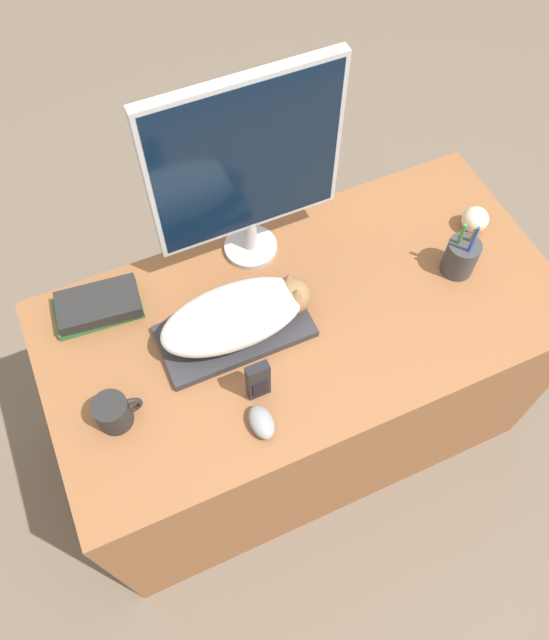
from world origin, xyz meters
TOP-DOWN VIEW (x-y plane):
  - ground_plane at (0.00, 0.00)m, footprint 12.00×12.00m
  - desk at (0.00, 0.34)m, footprint 1.36×0.68m
  - keyboard at (-0.19, 0.36)m, footprint 0.38×0.19m
  - cat at (-0.17, 0.36)m, footprint 0.39×0.17m
  - monitor at (-0.04, 0.59)m, footprint 0.48×0.14m
  - computer_mouse at (-0.22, 0.11)m, footprint 0.05×0.09m
  - coffee_mug at (-0.52, 0.26)m, footprint 0.11×0.08m
  - pen_cup at (0.44, 0.31)m, footprint 0.09×0.09m
  - baseball at (0.55, 0.41)m, footprint 0.07×0.07m
  - phone at (-0.20, 0.19)m, footprint 0.05×0.03m
  - book_stack at (-0.48, 0.57)m, footprint 0.23×0.14m

SIDE VIEW (x-z plane):
  - ground_plane at x=0.00m, z-range 0.00..0.00m
  - desk at x=0.00m, z-range 0.00..0.73m
  - keyboard at x=-0.19m, z-range 0.73..0.75m
  - computer_mouse at x=-0.22m, z-range 0.73..0.77m
  - book_stack at x=-0.48m, z-range 0.73..0.78m
  - baseball at x=0.55m, z-range 0.73..0.80m
  - coffee_mug at x=-0.52m, z-range 0.73..0.81m
  - pen_cup at x=0.44m, z-range 0.68..0.88m
  - phone at x=-0.20m, z-range 0.72..0.86m
  - cat at x=-0.17m, z-range 0.75..0.87m
  - monitor at x=-0.04m, z-range 0.77..1.33m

